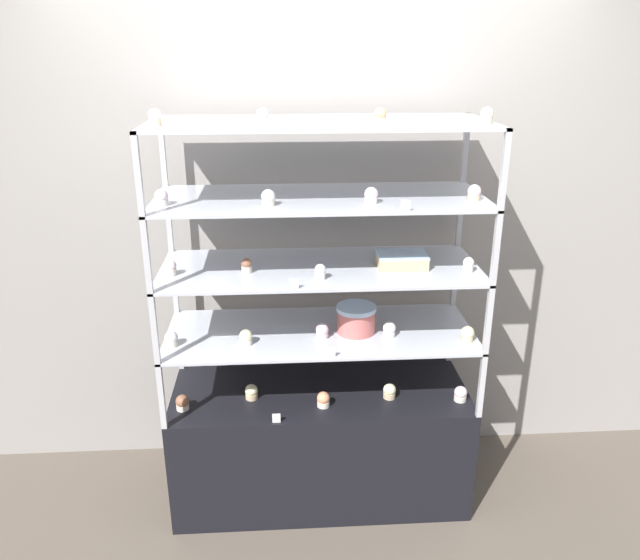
# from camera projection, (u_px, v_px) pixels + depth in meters

# --- Properties ---
(ground_plane) EXTENTS (20.00, 20.00, 0.00)m
(ground_plane) POSITION_uv_depth(u_px,v_px,m) (320.00, 488.00, 3.23)
(ground_plane) COLOR brown
(back_wall) EXTENTS (8.00, 0.05, 2.60)m
(back_wall) POSITION_uv_depth(u_px,v_px,m) (315.00, 225.00, 3.16)
(back_wall) COLOR gray
(back_wall) RESTS_ON ground_plane
(display_base) EXTENTS (1.43, 0.56, 0.59)m
(display_base) POSITION_uv_depth(u_px,v_px,m) (320.00, 441.00, 3.13)
(display_base) COLOR black
(display_base) RESTS_ON ground_plane
(display_riser_lower) EXTENTS (1.43, 0.56, 0.32)m
(display_riser_lower) POSITION_uv_depth(u_px,v_px,m) (320.00, 334.00, 2.92)
(display_riser_lower) COLOR #B7B7BC
(display_riser_lower) RESTS_ON display_base
(display_riser_middle) EXTENTS (1.43, 0.56, 0.32)m
(display_riser_middle) POSITION_uv_depth(u_px,v_px,m) (320.00, 270.00, 2.80)
(display_riser_middle) COLOR #B7B7BC
(display_riser_middle) RESTS_ON display_riser_lower
(display_riser_upper) EXTENTS (1.43, 0.56, 0.32)m
(display_riser_upper) POSITION_uv_depth(u_px,v_px,m) (320.00, 201.00, 2.69)
(display_riser_upper) COLOR #B7B7BC
(display_riser_upper) RESTS_ON display_riser_middle
(display_riser_top) EXTENTS (1.43, 0.56, 0.32)m
(display_riser_top) POSITION_uv_depth(u_px,v_px,m) (320.00, 125.00, 2.57)
(display_riser_top) COLOR #B7B7BC
(display_riser_top) RESTS_ON display_riser_upper
(layer_cake_centerpiece) EXTENTS (0.18, 0.18, 0.13)m
(layer_cake_centerpiece) POSITION_uv_depth(u_px,v_px,m) (356.00, 319.00, 2.88)
(layer_cake_centerpiece) COLOR #C66660
(layer_cake_centerpiece) RESTS_ON display_riser_lower
(sheet_cake_frosted) EXTENTS (0.22, 0.16, 0.06)m
(sheet_cake_frosted) POSITION_uv_depth(u_px,v_px,m) (402.00, 260.00, 2.79)
(sheet_cake_frosted) COLOR #DBBC84
(sheet_cake_frosted) RESTS_ON display_riser_middle
(cupcake_0) EXTENTS (0.06, 0.06, 0.07)m
(cupcake_0) POSITION_uv_depth(u_px,v_px,m) (182.00, 403.00, 2.86)
(cupcake_0) COLOR beige
(cupcake_0) RESTS_ON display_base
(cupcake_1) EXTENTS (0.06, 0.06, 0.07)m
(cupcake_1) POSITION_uv_depth(u_px,v_px,m) (251.00, 392.00, 2.94)
(cupcake_1) COLOR #CCB28C
(cupcake_1) RESTS_ON display_base
(cupcake_2) EXTENTS (0.06, 0.06, 0.07)m
(cupcake_2) POSITION_uv_depth(u_px,v_px,m) (323.00, 400.00, 2.88)
(cupcake_2) COLOR beige
(cupcake_2) RESTS_ON display_base
(cupcake_3) EXTENTS (0.06, 0.06, 0.07)m
(cupcake_3) POSITION_uv_depth(u_px,v_px,m) (389.00, 391.00, 2.95)
(cupcake_3) COLOR #CCB28C
(cupcake_3) RESTS_ON display_base
(cupcake_4) EXTENTS (0.06, 0.06, 0.07)m
(cupcake_4) POSITION_uv_depth(u_px,v_px,m) (460.00, 394.00, 2.93)
(cupcake_4) COLOR beige
(cupcake_4) RESTS_ON display_base
(price_tag_0) EXTENTS (0.04, 0.00, 0.04)m
(price_tag_0) POSITION_uv_depth(u_px,v_px,m) (276.00, 418.00, 2.76)
(price_tag_0) COLOR white
(price_tag_0) RESTS_ON display_base
(cupcake_5) EXTENTS (0.06, 0.06, 0.07)m
(cupcake_5) POSITION_uv_depth(u_px,v_px,m) (171.00, 339.00, 2.76)
(cupcake_5) COLOR beige
(cupcake_5) RESTS_ON display_riser_lower
(cupcake_6) EXTENTS (0.06, 0.06, 0.07)m
(cupcake_6) POSITION_uv_depth(u_px,v_px,m) (246.00, 338.00, 2.77)
(cupcake_6) COLOR white
(cupcake_6) RESTS_ON display_riser_lower
(cupcake_7) EXTENTS (0.06, 0.06, 0.07)m
(cupcake_7) POSITION_uv_depth(u_px,v_px,m) (322.00, 331.00, 2.83)
(cupcake_7) COLOR beige
(cupcake_7) RESTS_ON display_riser_lower
(cupcake_8) EXTENTS (0.06, 0.06, 0.07)m
(cupcake_8) POSITION_uv_depth(u_px,v_px,m) (389.00, 329.00, 2.85)
(cupcake_8) COLOR white
(cupcake_8) RESTS_ON display_riser_lower
(cupcake_9) EXTENTS (0.06, 0.06, 0.07)m
(cupcake_9) POSITION_uv_depth(u_px,v_px,m) (467.00, 334.00, 2.80)
(cupcake_9) COLOR #CCB28C
(cupcake_9) RESTS_ON display_riser_lower
(price_tag_1) EXTENTS (0.04, 0.00, 0.04)m
(price_tag_1) POSITION_uv_depth(u_px,v_px,m) (331.00, 352.00, 2.66)
(price_tag_1) COLOR white
(price_tag_1) RESTS_ON display_riser_lower
(cupcake_10) EXTENTS (0.05, 0.05, 0.07)m
(cupcake_10) POSITION_uv_depth(u_px,v_px,m) (171.00, 268.00, 2.68)
(cupcake_10) COLOR beige
(cupcake_10) RESTS_ON display_riser_middle
(cupcake_11) EXTENTS (0.05, 0.05, 0.07)m
(cupcake_11) POSITION_uv_depth(u_px,v_px,m) (247.00, 265.00, 2.72)
(cupcake_11) COLOR beige
(cupcake_11) RESTS_ON display_riser_middle
(cupcake_12) EXTENTS (0.05, 0.05, 0.07)m
(cupcake_12) POSITION_uv_depth(u_px,v_px,m) (320.00, 272.00, 2.64)
(cupcake_12) COLOR white
(cupcake_12) RESTS_ON display_riser_middle
(cupcake_13) EXTENTS (0.05, 0.05, 0.07)m
(cupcake_13) POSITION_uv_depth(u_px,v_px,m) (468.00, 265.00, 2.72)
(cupcake_13) COLOR beige
(cupcake_13) RESTS_ON display_riser_middle
(price_tag_2) EXTENTS (0.04, 0.00, 0.04)m
(price_tag_2) POSITION_uv_depth(u_px,v_px,m) (294.00, 284.00, 2.54)
(price_tag_2) COLOR white
(price_tag_2) RESTS_ON display_riser_middle
(cupcake_14) EXTENTS (0.06, 0.06, 0.07)m
(cupcake_14) POSITION_uv_depth(u_px,v_px,m) (161.00, 198.00, 2.54)
(cupcake_14) COLOR white
(cupcake_14) RESTS_ON display_riser_upper
(cupcake_15) EXTENTS (0.06, 0.06, 0.07)m
(cupcake_15) POSITION_uv_depth(u_px,v_px,m) (268.00, 198.00, 2.53)
(cupcake_15) COLOR beige
(cupcake_15) RESTS_ON display_riser_upper
(cupcake_16) EXTENTS (0.06, 0.06, 0.07)m
(cupcake_16) POSITION_uv_depth(u_px,v_px,m) (371.00, 196.00, 2.57)
(cupcake_16) COLOR white
(cupcake_16) RESTS_ON display_riser_upper
(cupcake_17) EXTENTS (0.06, 0.06, 0.07)m
(cupcake_17) POSITION_uv_depth(u_px,v_px,m) (474.00, 193.00, 2.62)
(cupcake_17) COLOR #CCB28C
(cupcake_17) RESTS_ON display_riser_upper
(price_tag_3) EXTENTS (0.04, 0.00, 0.04)m
(price_tag_3) POSITION_uv_depth(u_px,v_px,m) (406.00, 206.00, 2.45)
(price_tag_3) COLOR white
(price_tag_3) RESTS_ON display_riser_upper
(cupcake_18) EXTENTS (0.05, 0.05, 0.07)m
(cupcake_18) POSITION_uv_depth(u_px,v_px,m) (155.00, 117.00, 2.42)
(cupcake_18) COLOR #CCB28C
(cupcake_18) RESTS_ON display_riser_top
(cupcake_19) EXTENTS (0.05, 0.05, 0.07)m
(cupcake_19) POSITION_uv_depth(u_px,v_px,m) (263.00, 117.00, 2.44)
(cupcake_19) COLOR white
(cupcake_19) RESTS_ON display_riser_top
(cupcake_20) EXTENTS (0.05, 0.05, 0.07)m
(cupcake_20) POSITION_uv_depth(u_px,v_px,m) (380.00, 116.00, 2.45)
(cupcake_20) COLOR beige
(cupcake_20) RESTS_ON display_riser_top
(cupcake_21) EXTENTS (0.05, 0.05, 0.07)m
(cupcake_21) POSITION_uv_depth(u_px,v_px,m) (487.00, 116.00, 2.47)
(cupcake_21) COLOR #CCB28C
(cupcake_21) RESTS_ON display_riser_top
(price_tag_4) EXTENTS (0.04, 0.00, 0.04)m
(price_tag_4) POSITION_uv_depth(u_px,v_px,m) (401.00, 123.00, 2.33)
(price_tag_4) COLOR white
(price_tag_4) RESTS_ON display_riser_top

